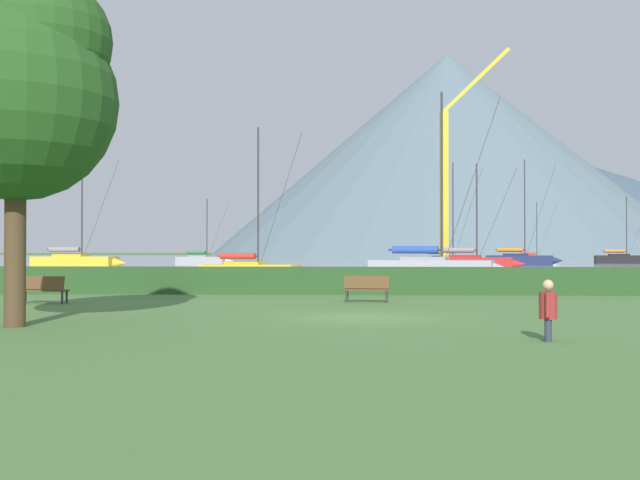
{
  "coord_description": "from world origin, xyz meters",
  "views": [
    {
      "loc": [
        -0.03,
        -20.92,
        1.84
      ],
      "look_at": [
        -4.21,
        63.9,
        3.0
      ],
      "focal_mm": 42.55,
      "sensor_mm": 36.0,
      "label": 1
    }
  ],
  "objects_px": {
    "sailboat_slip_0": "(204,260)",
    "sailboat_slip_4": "(520,259)",
    "sailboat_slip_5": "(534,260)",
    "sailboat_slip_9": "(471,263)",
    "park_bench_near_path": "(43,288)",
    "sailboat_slip_7": "(449,261)",
    "sailboat_slip_8": "(434,267)",
    "person_seated_viewer": "(548,307)",
    "park_bench_under_tree": "(367,288)",
    "park_tree": "(22,89)",
    "sailboat_slip_3": "(76,262)",
    "sailboat_slip_11": "(252,270)",
    "sailboat_slip_10": "(623,259)",
    "dock_crane": "(447,195)"
  },
  "relations": [
    {
      "from": "sailboat_slip_0",
      "to": "sailboat_slip_4",
      "type": "distance_m",
      "value": 38.89
    },
    {
      "from": "sailboat_slip_5",
      "to": "sailboat_slip_9",
      "type": "height_order",
      "value": "sailboat_slip_9"
    },
    {
      "from": "sailboat_slip_9",
      "to": "park_bench_near_path",
      "type": "xyz_separation_m",
      "value": [
        -21.29,
        -44.18,
        -0.19
      ]
    },
    {
      "from": "sailboat_slip_4",
      "to": "sailboat_slip_7",
      "type": "height_order",
      "value": "sailboat_slip_4"
    },
    {
      "from": "sailboat_slip_5",
      "to": "sailboat_slip_8",
      "type": "bearing_deg",
      "value": -93.71
    },
    {
      "from": "sailboat_slip_4",
      "to": "person_seated_viewer",
      "type": "distance_m",
      "value": 79.26
    },
    {
      "from": "sailboat_slip_9",
      "to": "park_bench_under_tree",
      "type": "relative_size",
      "value": 6.1
    },
    {
      "from": "sailboat_slip_4",
      "to": "park_tree",
      "type": "xyz_separation_m",
      "value": [
        -27.91,
        -75.34,
        4.99
      ]
    },
    {
      "from": "sailboat_slip_5",
      "to": "sailboat_slip_3",
      "type": "bearing_deg",
      "value": -130.77
    },
    {
      "from": "sailboat_slip_0",
      "to": "sailboat_slip_11",
      "type": "bearing_deg",
      "value": -57.83
    },
    {
      "from": "sailboat_slip_0",
      "to": "sailboat_slip_10",
      "type": "distance_m",
      "value": 57.95
    },
    {
      "from": "sailboat_slip_5",
      "to": "sailboat_slip_11",
      "type": "relative_size",
      "value": 0.9
    },
    {
      "from": "sailboat_slip_3",
      "to": "sailboat_slip_10",
      "type": "xyz_separation_m",
      "value": [
        64.2,
        35.66,
        -0.08
      ]
    },
    {
      "from": "sailboat_slip_3",
      "to": "person_seated_viewer",
      "type": "height_order",
      "value": "sailboat_slip_3"
    },
    {
      "from": "sailboat_slip_3",
      "to": "person_seated_viewer",
      "type": "relative_size",
      "value": 8.84
    },
    {
      "from": "sailboat_slip_3",
      "to": "sailboat_slip_11",
      "type": "height_order",
      "value": "sailboat_slip_3"
    },
    {
      "from": "sailboat_slip_8",
      "to": "person_seated_viewer",
      "type": "relative_size",
      "value": 9.55
    },
    {
      "from": "sailboat_slip_0",
      "to": "sailboat_slip_10",
      "type": "xyz_separation_m",
      "value": [
        56.13,
        14.41,
        0.06
      ]
    },
    {
      "from": "person_seated_viewer",
      "to": "park_bench_near_path",
      "type": "bearing_deg",
      "value": 160.91
    },
    {
      "from": "sailboat_slip_4",
      "to": "sailboat_slip_8",
      "type": "distance_m",
      "value": 47.05
    },
    {
      "from": "sailboat_slip_0",
      "to": "sailboat_slip_9",
      "type": "distance_m",
      "value": 37.58
    },
    {
      "from": "sailboat_slip_0",
      "to": "park_bench_near_path",
      "type": "relative_size",
      "value": 4.75
    },
    {
      "from": "park_bench_near_path",
      "to": "park_bench_under_tree",
      "type": "bearing_deg",
      "value": 10.64
    },
    {
      "from": "sailboat_slip_3",
      "to": "sailboat_slip_0",
      "type": "bearing_deg",
      "value": 74.08
    },
    {
      "from": "sailboat_slip_8",
      "to": "sailboat_slip_9",
      "type": "distance_m",
      "value": 22.0
    },
    {
      "from": "sailboat_slip_10",
      "to": "dock_crane",
      "type": "height_order",
      "value": "dock_crane"
    },
    {
      "from": "park_bench_under_tree",
      "to": "dock_crane",
      "type": "xyz_separation_m",
      "value": [
        8.56,
        48.84,
        6.77
      ]
    },
    {
      "from": "sailboat_slip_0",
      "to": "sailboat_slip_4",
      "type": "xyz_separation_m",
      "value": [
        38.89,
        0.0,
        0.14
      ]
    },
    {
      "from": "sailboat_slip_5",
      "to": "park_tree",
      "type": "xyz_separation_m",
      "value": [
        -32.79,
        -89.38,
        5.21
      ]
    },
    {
      "from": "sailboat_slip_0",
      "to": "person_seated_viewer",
      "type": "relative_size",
      "value": 6.58
    },
    {
      "from": "sailboat_slip_4",
      "to": "sailboat_slip_10",
      "type": "relative_size",
      "value": 1.38
    },
    {
      "from": "sailboat_slip_8",
      "to": "park_bench_under_tree",
      "type": "xyz_separation_m",
      "value": [
        -4.53,
        -21.85,
        -0.22
      ]
    },
    {
      "from": "sailboat_slip_0",
      "to": "sailboat_slip_10",
      "type": "relative_size",
      "value": 0.88
    },
    {
      "from": "park_bench_near_path",
      "to": "park_tree",
      "type": "bearing_deg",
      "value": -65.01
    },
    {
      "from": "park_tree",
      "to": "dock_crane",
      "type": "relative_size",
      "value": 0.39
    },
    {
      "from": "sailboat_slip_5",
      "to": "park_tree",
      "type": "height_order",
      "value": "sailboat_slip_5"
    },
    {
      "from": "sailboat_slip_0",
      "to": "park_bench_near_path",
      "type": "xyz_separation_m",
      "value": [
        8.18,
        -67.48,
        -0.09
      ]
    },
    {
      "from": "sailboat_slip_0",
      "to": "sailboat_slip_8",
      "type": "xyz_separation_m",
      "value": [
        23.94,
        -44.6,
        0.13
      ]
    },
    {
      "from": "sailboat_slip_8",
      "to": "sailboat_slip_5",
      "type": "bearing_deg",
      "value": 86.51
    },
    {
      "from": "park_bench_under_tree",
      "to": "dock_crane",
      "type": "relative_size",
      "value": 0.07
    },
    {
      "from": "sailboat_slip_3",
      "to": "park_bench_under_tree",
      "type": "xyz_separation_m",
      "value": [
        27.48,
        -45.19,
        -0.23
      ]
    },
    {
      "from": "park_tree",
      "to": "dock_crane",
      "type": "distance_m",
      "value": 60.19
    },
    {
      "from": "sailboat_slip_8",
      "to": "sailboat_slip_11",
      "type": "bearing_deg",
      "value": -156.58
    },
    {
      "from": "sailboat_slip_7",
      "to": "sailboat_slip_8",
      "type": "relative_size",
      "value": 0.95
    },
    {
      "from": "sailboat_slip_5",
      "to": "sailboat_slip_9",
      "type": "distance_m",
      "value": 40.0
    },
    {
      "from": "sailboat_slip_5",
      "to": "park_bench_near_path",
      "type": "xyz_separation_m",
      "value": [
        -35.59,
        -81.53,
        -0.01
      ]
    },
    {
      "from": "park_tree",
      "to": "dock_crane",
      "type": "xyz_separation_m",
      "value": [
        16.98,
        57.73,
        1.55
      ]
    },
    {
      "from": "park_bench_near_path",
      "to": "park_tree",
      "type": "height_order",
      "value": "park_tree"
    },
    {
      "from": "sailboat_slip_7",
      "to": "park_tree",
      "type": "distance_m",
      "value": 66.98
    },
    {
      "from": "sailboat_slip_10",
      "to": "sailboat_slip_8",
      "type": "bearing_deg",
      "value": -109.39
    }
  ]
}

